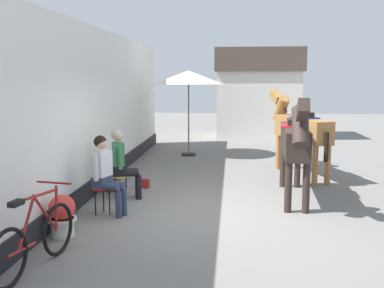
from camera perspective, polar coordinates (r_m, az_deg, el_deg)
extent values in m
plane|color=slate|center=(11.12, 2.88, -4.06)|extent=(40.00, 40.00, 0.00)
cube|color=white|center=(9.83, -12.46, 4.16)|extent=(0.30, 14.00, 3.40)
cube|color=black|center=(10.04, -12.08, -4.52)|extent=(0.34, 14.00, 0.36)
cube|color=silver|center=(18.69, 8.15, 4.90)|extent=(3.20, 2.40, 2.60)
cube|color=brown|center=(18.68, 8.26, 10.26)|extent=(3.40, 2.60, 0.90)
cylinder|color=red|center=(8.16, -11.08, -5.40)|extent=(0.34, 0.34, 0.03)
cylinder|color=black|center=(8.14, -10.22, -7.16)|extent=(0.02, 0.02, 0.45)
cylinder|color=black|center=(8.35, -10.94, -6.78)|extent=(0.02, 0.02, 0.45)
cylinder|color=black|center=(8.16, -11.93, -7.16)|extent=(0.02, 0.02, 0.45)
cube|color=#2D3851|center=(8.13, -11.10, -4.61)|extent=(0.33, 0.38, 0.20)
cube|color=silver|center=(8.07, -11.16, -2.40)|extent=(0.32, 0.39, 0.44)
sphere|color=tan|center=(8.01, -11.23, 0.06)|extent=(0.20, 0.20, 0.20)
sphere|color=black|center=(8.02, -11.35, 0.29)|extent=(0.22, 0.22, 0.22)
cylinder|color=#2D3851|center=(8.10, -9.66, -4.99)|extent=(0.40, 0.25, 0.13)
cylinder|color=#2D3851|center=(8.07, -8.48, -7.21)|extent=(0.11, 0.11, 0.46)
cylinder|color=#2D3851|center=(7.97, -10.30, -5.22)|extent=(0.40, 0.25, 0.13)
cylinder|color=#2D3851|center=(7.94, -9.11, -7.48)|extent=(0.11, 0.11, 0.46)
cylinder|color=silver|center=(8.22, -10.23, -2.52)|extent=(0.09, 0.09, 0.42)
cylinder|color=silver|center=(7.90, -11.87, -3.00)|extent=(0.09, 0.09, 0.42)
cylinder|color=gold|center=(9.07, -9.10, -3.96)|extent=(0.34, 0.34, 0.03)
cylinder|color=black|center=(9.14, -8.18, -5.40)|extent=(0.02, 0.02, 0.45)
cylinder|color=black|center=(9.24, -9.55, -5.28)|extent=(0.02, 0.02, 0.45)
cylinder|color=black|center=(9.01, -9.45, -5.63)|extent=(0.02, 0.02, 0.45)
cube|color=black|center=(9.05, -9.11, -3.25)|extent=(0.33, 0.38, 0.20)
cube|color=#337247|center=(8.99, -9.16, -1.25)|extent=(0.31, 0.39, 0.44)
sphere|color=tan|center=(8.94, -9.21, 0.96)|extent=(0.20, 0.20, 0.20)
sphere|color=#B2A38E|center=(8.94, -9.34, 1.15)|extent=(0.22, 0.22, 0.22)
cylinder|color=black|center=(9.15, -7.95, -3.42)|extent=(0.40, 0.24, 0.13)
cylinder|color=black|center=(9.24, -6.74, -5.19)|extent=(0.11, 0.11, 0.46)
cylinder|color=black|center=(9.00, -7.86, -3.62)|extent=(0.40, 0.24, 0.13)
cylinder|color=black|center=(9.08, -6.62, -5.42)|extent=(0.11, 0.11, 0.46)
cylinder|color=#337247|center=(9.20, -9.12, -1.35)|extent=(0.09, 0.09, 0.42)
cylinder|color=#337247|center=(8.81, -8.93, -1.78)|extent=(0.09, 0.09, 0.42)
cube|color=#2D231E|center=(9.14, 12.62, 0.45)|extent=(0.57, 2.22, 0.52)
cylinder|color=#2D231E|center=(8.32, 14.01, -5.33)|extent=(0.13, 0.13, 0.90)
cylinder|color=#2D231E|center=(8.29, 11.87, -5.30)|extent=(0.13, 0.13, 0.90)
cylinder|color=#2D231E|center=(10.21, 12.98, -2.79)|extent=(0.13, 0.13, 0.90)
cylinder|color=#2D231E|center=(10.19, 11.24, -2.76)|extent=(0.13, 0.13, 0.90)
cylinder|color=#2D231E|center=(7.90, 13.32, 2.09)|extent=(0.32, 0.65, 0.73)
cube|color=#2D231E|center=(7.54, 13.61, 4.13)|extent=(0.21, 0.54, 0.40)
cube|color=black|center=(7.91, 13.34, 3.11)|extent=(0.08, 0.63, 0.48)
cylinder|color=black|center=(10.30, 12.13, -0.21)|extent=(0.11, 0.11, 0.65)
cube|color=red|center=(9.20, 12.63, 2.23)|extent=(0.53, 0.63, 0.03)
cube|color=black|center=(9.20, 12.64, 2.67)|extent=(0.31, 0.46, 0.12)
cube|color=#9E6B38|center=(11.26, 13.53, 1.86)|extent=(1.12, 2.22, 0.52)
cylinder|color=#9E6B38|center=(12.16, 10.66, -0.97)|extent=(0.13, 0.13, 0.90)
cylinder|color=#9E6B38|center=(12.29, 11.98, -0.91)|extent=(0.13, 0.13, 0.90)
cylinder|color=#9E6B38|center=(10.45, 15.04, -2.61)|extent=(0.13, 0.13, 0.90)
cylinder|color=#9E6B38|center=(10.60, 16.51, -2.52)|extent=(0.13, 0.13, 0.90)
cylinder|color=#9E6B38|center=(12.30, 11.03, 4.29)|extent=(0.47, 0.69, 0.73)
cube|color=#9E6B38|center=(12.59, 10.42, 5.79)|extent=(0.34, 0.56, 0.40)
cube|color=black|center=(12.27, 11.09, 4.94)|extent=(0.24, 0.61, 0.48)
cylinder|color=black|center=(10.30, 16.36, -0.36)|extent=(0.13, 0.13, 0.65)
cube|color=navy|center=(11.14, 13.81, 3.21)|extent=(0.67, 0.73, 0.03)
cube|color=black|center=(11.14, 13.82, 3.57)|extent=(0.41, 0.51, 0.12)
cylinder|color=beige|center=(7.27, -15.77, -9.92)|extent=(0.34, 0.34, 0.28)
cylinder|color=beige|center=(7.24, -15.81, -9.01)|extent=(0.43, 0.43, 0.04)
sphere|color=red|center=(7.19, -15.87, -7.64)|extent=(0.40, 0.40, 0.40)
cylinder|color=brown|center=(9.86, -9.95, -4.93)|extent=(0.34, 0.34, 0.28)
cylinder|color=brown|center=(9.84, -9.97, -4.25)|extent=(0.43, 0.43, 0.04)
sphere|color=red|center=(9.80, -10.00, -3.22)|extent=(0.40, 0.40, 0.40)
torus|color=black|center=(6.50, -16.31, -10.13)|extent=(0.17, 0.71, 0.71)
torus|color=black|center=(5.69, -21.91, -13.11)|extent=(0.17, 0.71, 0.71)
cylinder|color=maroon|center=(6.18, -17.81, -8.16)|extent=(0.12, 0.50, 0.60)
cylinder|color=maroon|center=(5.87, -19.93, -9.39)|extent=(0.10, 0.36, 0.55)
cylinder|color=maroon|center=(5.98, -18.77, -6.12)|extent=(0.17, 0.80, 0.09)
cylinder|color=maroon|center=(5.88, -20.36, -12.21)|extent=(0.13, 0.52, 0.06)
cylinder|color=maroon|center=(6.39, -16.53, -7.64)|extent=(0.05, 0.09, 0.60)
cylinder|color=maroon|center=(6.29, -16.78, -4.63)|extent=(0.50, 0.11, 0.03)
cube|color=black|center=(5.66, -21.02, -6.88)|extent=(0.13, 0.21, 0.06)
cylinder|color=black|center=(14.11, -0.42, -1.28)|extent=(0.44, 0.44, 0.06)
cylinder|color=olive|center=(13.97, -0.42, 3.05)|extent=(0.04, 0.04, 2.20)
cone|color=silver|center=(13.92, -0.43, 8.30)|extent=(2.10, 2.10, 0.40)
cube|color=maroon|center=(10.02, -6.14, -4.88)|extent=(0.30, 0.16, 0.20)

